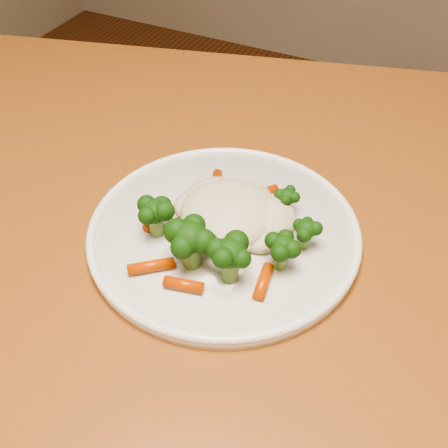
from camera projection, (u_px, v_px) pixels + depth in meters
name	position (u px, v px, depth m)	size (l,w,h in m)	color
dining_table	(220.00, 263.00, 0.74)	(1.27, 1.01, 0.75)	#965422
plate	(224.00, 233.00, 0.61)	(0.30, 0.30, 0.01)	white
meal	(226.00, 221.00, 0.59)	(0.19, 0.19, 0.05)	beige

